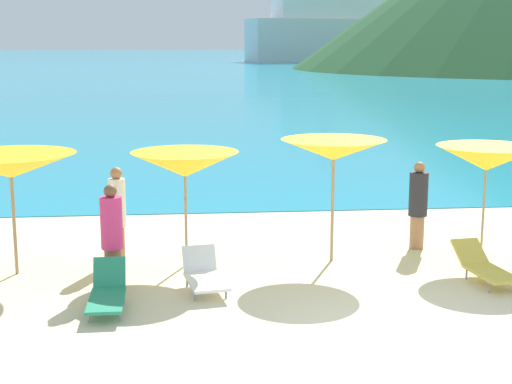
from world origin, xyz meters
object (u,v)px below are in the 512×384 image
Objects in this scene: beachgoer_1 at (118,212)px; cruise_ship at (350,26)px; lounge_chair_0 at (484,266)px; lounge_chair_2 at (107,292)px; lounge_chair_1 at (204,275)px; beachgoer_0 at (418,203)px; umbrella_2 at (334,150)px; beachgoer_3 at (112,234)px; umbrella_0 at (11,166)px; umbrella_3 at (486,158)px; umbrella_1 at (185,164)px.

beachgoer_1 is 157.94m from cruise_ship.
lounge_chair_2 is (-6.27, -0.77, -0.01)m from lounge_chair_0.
cruise_ship is at bearing 67.30° from lounge_chair_1.
beachgoer_0 is (4.26, 2.20, 0.65)m from lounge_chair_1.
lounge_chair_2 is at bearing 178.71° from lounge_chair_0.
beachgoer_3 is (-3.92, -1.20, -1.17)m from umbrella_2.
cruise_ship is (39.59, 153.73, 5.70)m from umbrella_0.
umbrella_2 is 1.27× the size of beachgoer_1.
umbrella_3 is 5.71m from lounge_chair_1.
lounge_chair_0 is at bearing -114.60° from cruise_ship.
beachgoer_1 is (1.74, 0.53, -0.96)m from umbrella_0.
cruise_ship is (36.32, 154.95, 7.37)m from lounge_chair_1.
lounge_chair_2 is at bearing -116.74° from cruise_ship.
umbrella_0 reaches higher than umbrella_1.
lounge_chair_1 is 0.03× the size of cruise_ship.
umbrella_0 is 3.13m from lounge_chair_2.
umbrella_3 reaches higher than lounge_chair_1.
beachgoer_3 is at bearing -163.01° from umbrella_2.
umbrella_0 is at bearing -175.08° from umbrella_1.
lounge_chair_2 is 6.51m from beachgoer_0.
cruise_ship is at bearing 75.56° from umbrella_0.
umbrella_0 is 1.30× the size of beachgoer_0.
umbrella_3 is 1.19× the size of beachgoer_1.
beachgoer_3 is at bearing 169.09° from lounge_chair_0.
cruise_ship is (31.55, 154.93, 7.36)m from lounge_chair_0.
beachgoer_0 is at bearing -49.47° from beachgoer_1.
umbrella_1 is at bearing 52.66° from beachgoer_0.
cruise_ship is at bearing -45.21° from beachgoer_3.
umbrella_3 is at bearing -1.53° from umbrella_2.
beachgoer_3 is at bearing -170.61° from umbrella_3.
beachgoer_0 reaches higher than lounge_chair_1.
cruise_ship is at bearing 75.63° from lounge_chair_2.
umbrella_2 is 2.30m from beachgoer_0.
umbrella_2 reaches higher than lounge_chair_2.
lounge_chair_0 is at bearing 146.60° from beachgoer_0.
cruise_ship reaches higher than beachgoer_3.
umbrella_0 is at bearing 31.06° from beachgoer_3.
cruise_ship reaches higher than lounge_chair_1.
beachgoer_0 is at bearing 7.42° from umbrella_0.
beachgoer_1 is (-3.94, 0.25, -1.13)m from umbrella_2.
umbrella_1 is (2.99, 0.26, -0.06)m from umbrella_0.
umbrella_0 is 8.29m from lounge_chair_0.
umbrella_2 is 4.26m from beachgoer_3.
umbrella_3 is at bearing -56.66° from beachgoer_1.
beachgoer_1 is at bearing -116.97° from cruise_ship.
umbrella_0 is 0.99× the size of umbrella_2.
umbrella_0 is at bearing -177.18° from umbrella_2.
umbrella_1 is 4.70m from beachgoer_0.
cruise_ship reaches higher than umbrella_2.
beachgoer_0 is 0.97× the size of beachgoer_1.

